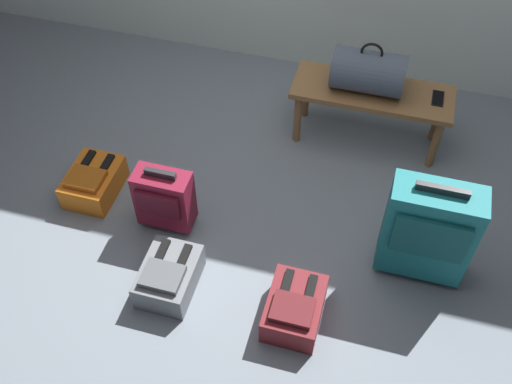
{
  "coord_description": "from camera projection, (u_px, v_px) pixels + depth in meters",
  "views": [
    {
      "loc": [
        0.61,
        -2.11,
        2.81
      ],
      "look_at": [
        0.02,
        -0.0,
        0.25
      ],
      "focal_mm": 41.69,
      "sensor_mm": 36.0,
      "label": 1
    }
  ],
  "objects": [
    {
      "name": "suitcase_upright_teal",
      "position": [
        428.0,
        231.0,
        3.06
      ],
      "size": [
        0.46,
        0.23,
        0.69
      ],
      "color": "#14666B",
      "rests_on": "ground"
    },
    {
      "name": "backpack_orange",
      "position": [
        94.0,
        182.0,
        3.63
      ],
      "size": [
        0.28,
        0.38,
        0.21
      ],
      "color": "orange",
      "rests_on": "ground"
    },
    {
      "name": "backpack_maroon",
      "position": [
        294.0,
        308.0,
        3.06
      ],
      "size": [
        0.28,
        0.38,
        0.21
      ],
      "color": "maroon",
      "rests_on": "ground"
    },
    {
      "name": "ground_plane",
      "position": [
        253.0,
        218.0,
        3.57
      ],
      "size": [
        6.6,
        6.6,
        0.0
      ],
      "primitive_type": "plane",
      "color": "slate"
    },
    {
      "name": "backpack_grey",
      "position": [
        169.0,
        276.0,
        3.19
      ],
      "size": [
        0.28,
        0.38,
        0.21
      ],
      "color": "slate",
      "rests_on": "ground"
    },
    {
      "name": "bench",
      "position": [
        372.0,
        98.0,
        3.74
      ],
      "size": [
        1.0,
        0.36,
        0.42
      ],
      "color": "olive",
      "rests_on": "ground"
    },
    {
      "name": "duffel_bag_slate",
      "position": [
        368.0,
        72.0,
        3.6
      ],
      "size": [
        0.44,
        0.26,
        0.34
      ],
      "color": "#475160",
      "rests_on": "bench"
    },
    {
      "name": "cell_phone",
      "position": [
        438.0,
        98.0,
        3.63
      ],
      "size": [
        0.07,
        0.14,
        0.01
      ],
      "color": "black",
      "rests_on": "bench"
    },
    {
      "name": "suitcase_small_burgundy",
      "position": [
        164.0,
        198.0,
        3.36
      ],
      "size": [
        0.32,
        0.19,
        0.46
      ],
      "color": "maroon",
      "rests_on": "ground"
    }
  ]
}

